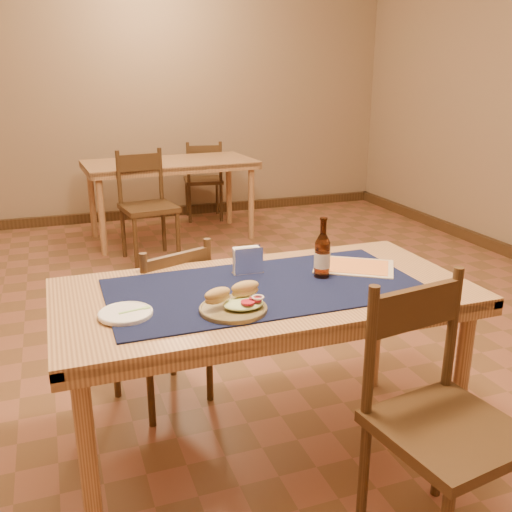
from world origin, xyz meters
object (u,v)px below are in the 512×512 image
object	(u,v)px
main_table	(265,307)
napkin_holder	(248,261)
beer_bottle	(322,255)
back_table	(170,170)
sandwich_plate	(235,304)
chair_main_near	(440,418)
chair_main_far	(164,321)

from	to	relation	value
main_table	napkin_holder	distance (m)	0.22
beer_bottle	napkin_holder	size ratio (longest dim) A/B	1.91
main_table	beer_bottle	bearing A→B (deg)	6.11
back_table	sandwich_plate	bearing A→B (deg)	-98.01
main_table	beer_bottle	distance (m)	0.32
chair_main_near	sandwich_plate	distance (m)	0.77
chair_main_far	back_table	bearing A→B (deg)	77.56
chair_main_near	napkin_holder	world-z (taller)	chair_main_near
beer_bottle	napkin_holder	distance (m)	0.31
beer_bottle	sandwich_plate	bearing A→B (deg)	-154.43
main_table	back_table	world-z (taller)	same
main_table	chair_main_far	distance (m)	0.65
chair_main_near	napkin_holder	distance (m)	0.95
chair_main_near	beer_bottle	bearing A→B (deg)	99.80
back_table	napkin_holder	size ratio (longest dim) A/B	12.42
back_table	chair_main_far	world-z (taller)	chair_main_far
napkin_holder	chair_main_near	bearing A→B (deg)	-64.41
back_table	chair_main_near	xyz separation A→B (m)	(0.05, -4.02, -0.19)
beer_bottle	napkin_holder	xyz separation A→B (m)	(-0.27, 0.14, -0.04)
main_table	sandwich_plate	bearing A→B (deg)	-134.61
sandwich_plate	napkin_holder	size ratio (longest dim) A/B	1.85
chair_main_near	main_table	bearing A→B (deg)	120.48
chair_main_far	chair_main_near	distance (m)	1.34
chair_main_far	sandwich_plate	distance (m)	0.80
sandwich_plate	beer_bottle	size ratio (longest dim) A/B	0.97
sandwich_plate	beer_bottle	distance (m)	0.49
chair_main_near	beer_bottle	distance (m)	0.76
chair_main_far	chair_main_near	size ratio (longest dim) A/B	0.91
back_table	beer_bottle	xyz separation A→B (m)	(-0.07, -3.36, 0.18)
chair_main_far	sandwich_plate	size ratio (longest dim) A/B	3.49
main_table	back_table	bearing A→B (deg)	84.54
sandwich_plate	chair_main_far	bearing A→B (deg)	100.31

